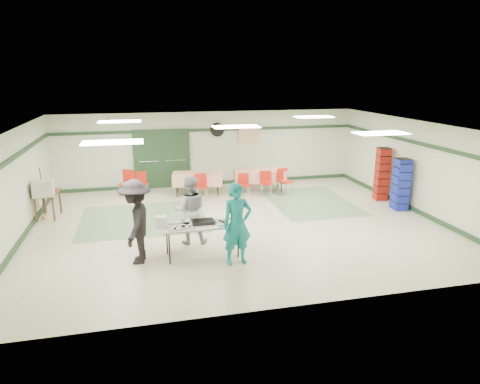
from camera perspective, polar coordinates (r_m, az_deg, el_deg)
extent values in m
plane|color=beige|center=(11.88, -0.50, -4.24)|extent=(11.00, 11.00, 0.00)
plane|color=white|center=(11.26, -0.53, 8.80)|extent=(11.00, 11.00, 0.00)
plane|color=beige|center=(15.83, -4.13, 5.77)|extent=(11.00, 0.00, 11.00)
plane|color=beige|center=(7.36, 7.26, -5.82)|extent=(11.00, 0.00, 11.00)
plane|color=beige|center=(11.63, -27.98, 0.43)|extent=(0.00, 9.00, 9.00)
plane|color=beige|center=(13.76, 22.46, 3.16)|extent=(0.00, 9.00, 9.00)
cube|color=#1F3A21|center=(15.70, -4.16, 8.27)|extent=(11.00, 0.06, 0.10)
cube|color=#1F3A21|center=(16.07, -4.02, 1.21)|extent=(11.00, 0.06, 0.12)
cube|color=#1F3A21|center=(11.49, -28.27, 3.81)|extent=(0.06, 9.00, 0.10)
cube|color=#1F3A21|center=(11.99, -27.06, -5.53)|extent=(0.06, 9.00, 0.12)
cube|color=#1F3A21|center=(13.63, 22.66, 6.03)|extent=(0.06, 9.00, 0.10)
cube|color=#1F3A21|center=(14.05, 21.82, -1.99)|extent=(0.06, 9.00, 0.12)
cube|color=gray|center=(12.57, -12.74, -3.51)|extent=(3.50, 3.00, 0.01)
cube|color=gray|center=(14.06, 9.33, -1.29)|extent=(2.50, 3.50, 0.01)
cube|color=#949694|center=(15.64, -12.07, 4.23)|extent=(0.90, 0.06, 2.10)
cube|color=#949694|center=(15.68, -8.60, 4.43)|extent=(0.90, 0.06, 2.10)
cube|color=#1F3A21|center=(15.63, -10.35, 4.31)|extent=(2.00, 0.03, 2.15)
cylinder|color=black|center=(15.72, -3.05, 8.30)|extent=(0.50, 0.10, 0.50)
cube|color=tan|center=(16.00, 1.23, 7.72)|extent=(0.80, 0.02, 0.60)
cube|color=#A3A39E|center=(9.64, -5.11, -4.41)|extent=(1.79, 0.77, 0.04)
cylinder|color=black|center=(9.42, -9.38, -7.52)|extent=(0.04, 0.04, 0.72)
cylinder|color=black|center=(9.66, -0.25, -6.71)|extent=(0.04, 0.04, 0.72)
cylinder|color=black|center=(9.95, -9.72, -6.26)|extent=(0.04, 0.04, 0.72)
cylinder|color=black|center=(10.18, -1.07, -5.53)|extent=(0.04, 0.04, 0.72)
cube|color=silver|center=(9.68, -1.40, -4.07)|extent=(0.58, 0.45, 0.02)
cube|color=silver|center=(9.73, -6.07, -4.03)|extent=(0.58, 0.45, 0.02)
cube|color=silver|center=(9.48, -7.90, -4.64)|extent=(0.56, 0.43, 0.02)
cube|color=black|center=(9.66, -4.97, -3.98)|extent=(0.52, 0.33, 0.08)
cube|color=white|center=(9.51, -10.49, -3.96)|extent=(0.23, 0.21, 0.25)
imported|color=#127C7E|center=(9.18, -0.38, -4.30)|extent=(0.70, 0.51, 1.81)
imported|color=gray|center=(10.38, -6.69, -2.41)|extent=(0.89, 0.73, 1.68)
imported|color=black|center=(9.51, -13.71, -3.86)|extent=(0.88, 1.30, 1.86)
cube|color=red|center=(15.06, 2.61, 2.92)|extent=(1.84, 0.96, 0.05)
cube|color=red|center=(15.10, 2.60, 2.22)|extent=(1.84, 0.98, 0.40)
cylinder|color=black|center=(14.76, -0.04, 1.17)|extent=(0.04, 0.04, 0.72)
cylinder|color=black|center=(15.00, 5.55, 1.32)|extent=(0.04, 0.04, 0.72)
cylinder|color=black|center=(15.33, -0.29, 1.70)|extent=(0.04, 0.04, 0.72)
cylinder|color=black|center=(15.56, 5.09, 1.85)|extent=(0.04, 0.04, 0.72)
cube|color=red|center=(14.62, -5.72, 2.48)|extent=(1.75, 0.97, 0.05)
cube|color=red|center=(14.67, -5.70, 1.76)|extent=(1.75, 0.99, 0.40)
cylinder|color=black|center=(14.48, -8.44, 0.71)|extent=(0.04, 0.04, 0.72)
cylinder|color=black|center=(14.44, -2.96, 0.82)|extent=(0.04, 0.04, 0.72)
cylinder|color=black|center=(15.01, -8.30, 1.25)|extent=(0.04, 0.04, 0.72)
cylinder|color=black|center=(14.98, -3.02, 1.36)|extent=(0.04, 0.04, 0.72)
cube|color=red|center=(14.54, 3.51, 1.17)|extent=(0.44, 0.44, 0.04)
cube|color=red|center=(14.65, 3.44, 2.13)|extent=(0.39, 0.10, 0.38)
cylinder|color=silver|center=(14.43, 2.97, 0.16)|extent=(0.02, 0.02, 0.40)
cylinder|color=silver|center=(14.47, 4.18, 0.18)|extent=(0.02, 0.02, 0.40)
cylinder|color=silver|center=(14.72, 2.83, 0.47)|extent=(0.02, 0.02, 0.40)
cylinder|color=silver|center=(14.76, 4.02, 0.49)|extent=(0.02, 0.02, 0.40)
cube|color=red|center=(14.35, 0.59, 0.91)|extent=(0.36, 0.36, 0.04)
cube|color=red|center=(14.45, 0.44, 1.83)|extent=(0.36, 0.04, 0.36)
cylinder|color=silver|center=(14.23, 0.16, -0.08)|extent=(0.02, 0.02, 0.38)
cylinder|color=silver|center=(14.30, 1.29, -0.01)|extent=(0.02, 0.02, 0.38)
cylinder|color=silver|center=(14.51, -0.10, 0.22)|extent=(0.02, 0.02, 0.38)
cylinder|color=silver|center=(14.57, 1.01, 0.29)|extent=(0.02, 0.02, 0.38)
cube|color=red|center=(14.74, 6.04, 1.41)|extent=(0.51, 0.51, 0.04)
cube|color=red|center=(14.83, 5.64, 2.40)|extent=(0.40, 0.16, 0.41)
cylinder|color=silver|center=(14.57, 5.88, 0.30)|extent=(0.02, 0.02, 0.43)
cylinder|color=silver|center=(14.76, 6.90, 0.47)|extent=(0.02, 0.02, 0.43)
cylinder|color=silver|center=(14.83, 5.13, 0.59)|extent=(0.02, 0.02, 0.43)
cylinder|color=silver|center=(15.02, 6.15, 0.75)|extent=(0.02, 0.02, 0.43)
cube|color=red|center=(14.08, -5.15, 0.70)|extent=(0.39, 0.39, 0.04)
cube|color=red|center=(14.19, -5.27, 1.72)|extent=(0.39, 0.04, 0.39)
cylinder|color=silver|center=(13.96, -5.67, -0.40)|extent=(0.02, 0.02, 0.41)
cylinder|color=silver|center=(14.01, -4.40, -0.32)|extent=(0.02, 0.02, 0.41)
cylinder|color=silver|center=(14.27, -5.84, -0.06)|extent=(0.02, 0.02, 0.41)
cylinder|color=silver|center=(14.31, -4.59, 0.01)|extent=(0.02, 0.02, 0.41)
cube|color=red|center=(14.98, -12.90, 1.13)|extent=(0.42, 0.42, 0.04)
cube|color=red|center=(15.09, -13.07, 2.00)|extent=(0.36, 0.11, 0.36)
cylinder|color=silver|center=(14.86, -13.29, 0.17)|extent=(0.02, 0.02, 0.38)
cylinder|color=silver|center=(14.92, -12.20, 0.29)|extent=(0.02, 0.02, 0.38)
cylinder|color=silver|center=(15.14, -13.50, 0.43)|extent=(0.02, 0.02, 0.38)
cylinder|color=silver|center=(15.19, -12.43, 0.55)|extent=(0.02, 0.02, 0.38)
cube|color=red|center=(14.77, -14.87, 1.08)|extent=(0.56, 0.56, 0.04)
cube|color=red|center=(14.89, -14.62, 2.13)|extent=(0.40, 0.21, 0.42)
cylinder|color=silver|center=(14.76, -15.69, 0.03)|extent=(0.02, 0.02, 0.45)
cylinder|color=silver|center=(14.61, -14.50, -0.04)|extent=(0.02, 0.02, 0.45)
cylinder|color=silver|center=(15.06, -15.11, 0.37)|extent=(0.02, 0.02, 0.45)
cylinder|color=silver|center=(14.91, -13.94, 0.30)|extent=(0.02, 0.02, 0.45)
cube|color=#192098|center=(13.82, 20.64, 0.99)|extent=(0.44, 0.44, 1.58)
cube|color=maroon|center=(14.67, 18.41, 2.29)|extent=(0.44, 0.44, 1.73)
cube|color=#192098|center=(13.78, 20.79, 0.67)|extent=(0.42, 0.42, 1.45)
cube|color=brown|center=(13.39, -24.38, -0.15)|extent=(0.66, 0.96, 0.05)
cube|color=brown|center=(13.21, -25.60, -2.17)|extent=(0.05, 0.05, 0.70)
cube|color=brown|center=(13.07, -23.62, -2.11)|extent=(0.05, 0.05, 0.70)
cube|color=brown|center=(13.90, -24.75, -1.25)|extent=(0.05, 0.05, 0.70)
cube|color=brown|center=(13.77, -22.86, -1.18)|extent=(0.05, 0.05, 0.70)
cube|color=#ADADA8|center=(12.99, -24.77, 0.44)|extent=(0.58, 0.52, 0.42)
cylinder|color=brown|center=(13.36, -24.76, -0.04)|extent=(0.07, 0.24, 1.46)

